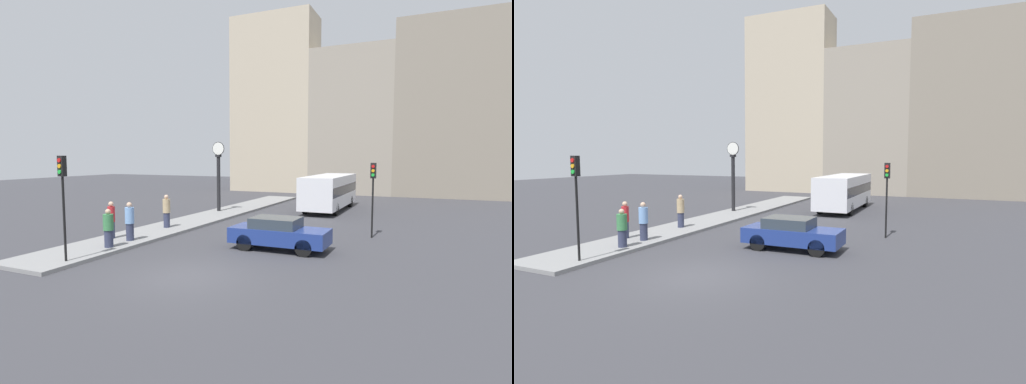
% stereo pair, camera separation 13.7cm
% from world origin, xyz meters
% --- Properties ---
extents(ground_plane, '(120.00, 120.00, 0.00)m').
position_xyz_m(ground_plane, '(0.00, 0.00, 0.00)').
color(ground_plane, '#38383D').
extents(sidewalk_corner, '(2.87, 27.41, 0.15)m').
position_xyz_m(sidewalk_corner, '(-5.83, 11.70, 0.08)').
color(sidewalk_corner, gray).
rests_on(sidewalk_corner, ground_plane).
extents(building_row, '(28.87, 5.00, 19.99)m').
position_xyz_m(building_row, '(-0.44, 33.36, 8.93)').
color(building_row, '#B7A88E').
rests_on(building_row, ground_plane).
extents(sedan_car, '(4.25, 1.71, 1.41)m').
position_xyz_m(sedan_car, '(1.52, 4.94, 0.73)').
color(sedan_car, navy).
rests_on(sedan_car, ground_plane).
extents(bus_distant, '(2.48, 8.43, 2.62)m').
position_xyz_m(bus_distant, '(0.45, 18.56, 1.51)').
color(bus_distant, silver).
rests_on(bus_distant, ground_plane).
extents(traffic_light_near, '(0.26, 0.24, 3.92)m').
position_xyz_m(traffic_light_near, '(-4.89, -0.58, 2.95)').
color(traffic_light_near, black).
rests_on(traffic_light_near, sidewalk_corner).
extents(traffic_light_far, '(0.26, 0.24, 3.73)m').
position_xyz_m(traffic_light_far, '(4.85, 9.22, 2.67)').
color(traffic_light_far, black).
rests_on(traffic_light_far, ground_plane).
extents(street_clock, '(0.94, 0.33, 4.92)m').
position_xyz_m(street_clock, '(-6.43, 13.82, 2.74)').
color(street_clock, black).
rests_on(street_clock, sidewalk_corner).
extents(pedestrian_green_hoodie, '(0.43, 0.43, 1.66)m').
position_xyz_m(pedestrian_green_hoodie, '(-5.10, 1.81, 0.96)').
color(pedestrian_green_hoodie, '#2D334C').
rests_on(pedestrian_green_hoodie, sidewalk_corner).
extents(pedestrian_tan_coat, '(0.41, 0.41, 1.81)m').
position_xyz_m(pedestrian_tan_coat, '(-5.76, 6.79, 1.05)').
color(pedestrian_tan_coat, '#2D334C').
rests_on(pedestrian_tan_coat, sidewalk_corner).
extents(pedestrian_red_top, '(0.34, 0.34, 1.77)m').
position_xyz_m(pedestrian_red_top, '(-6.36, 3.30, 1.05)').
color(pedestrian_red_top, '#2D334C').
rests_on(pedestrian_red_top, sidewalk_corner).
extents(pedestrian_blue_stripe, '(0.41, 0.41, 1.79)m').
position_xyz_m(pedestrian_blue_stripe, '(-5.24, 3.28, 1.04)').
color(pedestrian_blue_stripe, '#2D334C').
rests_on(pedestrian_blue_stripe, sidewalk_corner).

